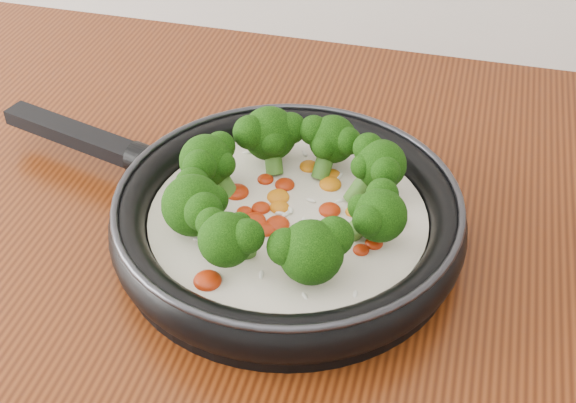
# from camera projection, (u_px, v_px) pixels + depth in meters

# --- Properties ---
(skillet) EXTENTS (0.55, 0.41, 0.10)m
(skillet) POSITION_uv_depth(u_px,v_px,m) (284.00, 212.00, 0.72)
(skillet) COLOR black
(skillet) RESTS_ON counter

